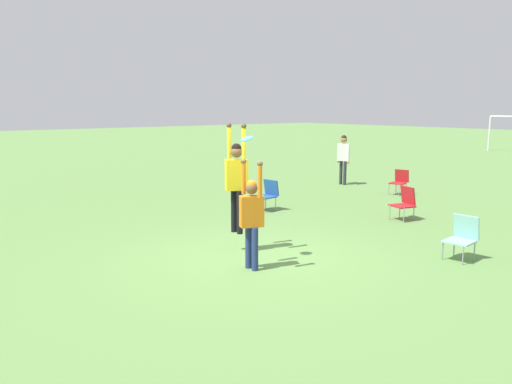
{
  "coord_description": "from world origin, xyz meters",
  "views": [
    {
      "loc": [
        7.35,
        -5.83,
        2.93
      ],
      "look_at": [
        -0.05,
        0.13,
        1.3
      ],
      "focal_mm": 35.0,
      "sensor_mm": 36.0,
      "label": 1
    }
  ],
  "objects": [
    {
      "name": "person_spectator_near",
      "position": [
        -5.22,
        8.51,
        1.15
      ],
      "size": [
        0.59,
        0.39,
        1.88
      ],
      "rotation": [
        0.0,
        0.0,
        0.54
      ],
      "color": "#2D2D38",
      "rests_on": "ground_plane"
    },
    {
      "name": "camping_chair_3",
      "position": [
        2.57,
        3.14,
        0.48
      ],
      "size": [
        0.54,
        0.58,
        0.86
      ],
      "rotation": [
        0.0,
        0.0,
        3.24
      ],
      "color": "gray",
      "rests_on": "ground_plane"
    },
    {
      "name": "person_defending",
      "position": [
        0.49,
        -0.41,
        1.06
      ],
      "size": [
        0.57,
        0.46,
        2.01
      ],
      "rotation": [
        0.0,
        0.0,
        -1.98
      ],
      "color": "navy",
      "rests_on": "ground_plane"
    },
    {
      "name": "camping_chair_1",
      "position": [
        -3.36,
        3.21,
        0.5
      ],
      "size": [
        0.58,
        0.62,
        0.87
      ],
      "rotation": [
        0.0,
        0.0,
        3.26
      ],
      "color": "gray",
      "rests_on": "ground_plane"
    },
    {
      "name": "frisbee",
      "position": [
        0.12,
        -0.23,
        2.35
      ],
      "size": [
        0.23,
        0.22,
        0.1
      ],
      "color": "#2D9EDB"
    },
    {
      "name": "ground_plane",
      "position": [
        0.0,
        0.0,
        0.0
      ],
      "size": [
        120.0,
        120.0,
        0.0
      ],
      "primitive_type": "plane",
      "color": "#608C47"
    },
    {
      "name": "camping_chair_2",
      "position": [
        -2.55,
        8.34,
        0.49
      ],
      "size": [
        0.58,
        0.62,
        0.84
      ],
      "rotation": [
        0.0,
        0.0,
        3.41
      ],
      "color": "gray",
      "rests_on": "ground_plane"
    },
    {
      "name": "camping_chair_0",
      "position": [
        -0.19,
        5.23,
        0.49
      ],
      "size": [
        0.63,
        0.68,
        0.87
      ],
      "rotation": [
        0.0,
        0.0,
        2.87
      ],
      "color": "gray",
      "rests_on": "ground_plane"
    },
    {
      "name": "person_jumping",
      "position": [
        -0.59,
        0.06,
        1.58
      ],
      "size": [
        0.59,
        0.48,
        2.22
      ],
      "rotation": [
        0.0,
        0.0,
        1.16
      ],
      "color": "black",
      "rests_on": "ground_plane"
    }
  ]
}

